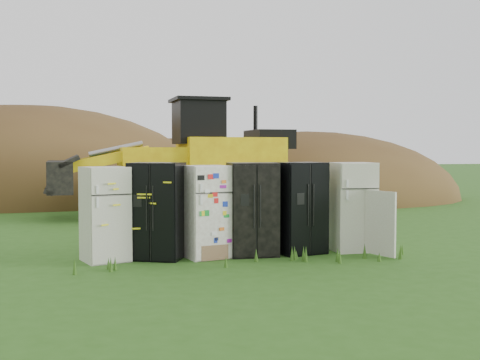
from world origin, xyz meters
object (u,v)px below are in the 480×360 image
at_px(fridge_sticker, 206,212).
at_px(fridge_dark_mid, 252,209).
at_px(wheel_loader, 170,157).
at_px(fridge_open_door, 352,207).
at_px(fridge_black_right, 299,208).
at_px(fridge_black_side, 157,211).
at_px(fridge_leftmost, 105,214).

xyz_separation_m(fridge_sticker, fridge_dark_mid, (0.89, 0.03, 0.02)).
bearing_deg(wheel_loader, fridge_open_door, -71.59).
bearing_deg(fridge_black_right, wheel_loader, 90.34).
xyz_separation_m(fridge_black_right, wheel_loader, (-1.74, 7.12, 0.90)).
distance_m(fridge_black_side, fridge_black_right, 2.75).
relative_size(fridge_leftmost, wheel_loader, 0.23).
bearing_deg(wheel_loader, fridge_dark_mid, -87.12).
bearing_deg(fridge_leftmost, fridge_open_door, -17.78).
distance_m(fridge_black_side, fridge_dark_mid, 1.80).
relative_size(fridge_black_side, fridge_dark_mid, 1.01).
xyz_separation_m(fridge_leftmost, wheel_loader, (1.94, 7.14, 0.93)).
bearing_deg(fridge_sticker, fridge_black_right, -11.36).
height_order(fridge_dark_mid, fridge_black_right, fridge_black_right).
distance_m(fridge_leftmost, fridge_black_right, 3.69).
bearing_deg(fridge_sticker, fridge_black_side, 161.85).
relative_size(fridge_leftmost, fridge_open_door, 0.97).
bearing_deg(fridge_black_side, fridge_open_door, 23.63).
distance_m(fridge_leftmost, fridge_dark_mid, 2.73).
xyz_separation_m(fridge_leftmost, fridge_open_door, (4.79, 0.03, 0.03)).
distance_m(fridge_sticker, fridge_dark_mid, 0.89).
height_order(fridge_black_side, fridge_open_door, fridge_black_side).
height_order(fridge_dark_mid, wheel_loader, wheel_loader).
bearing_deg(fridge_black_side, fridge_leftmost, -155.56).
bearing_deg(wheel_loader, fridge_black_right, -79.67).
relative_size(fridge_black_side, fridge_sticker, 1.03).
bearing_deg(fridge_black_right, fridge_open_door, -12.89).
relative_size(fridge_dark_mid, fridge_black_right, 1.00).
xyz_separation_m(fridge_dark_mid, wheel_loader, (-0.79, 7.16, 0.90)).
xyz_separation_m(fridge_dark_mid, fridge_black_right, (0.95, 0.05, 0.00)).
bearing_deg(fridge_sticker, fridge_open_door, -12.04).
bearing_deg(fridge_dark_mid, fridge_open_door, 3.51).
height_order(fridge_leftmost, fridge_black_right, fridge_black_right).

